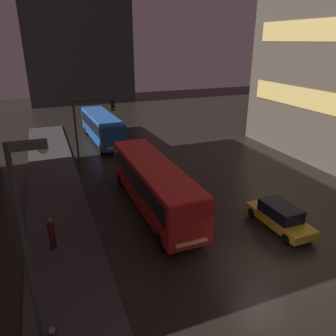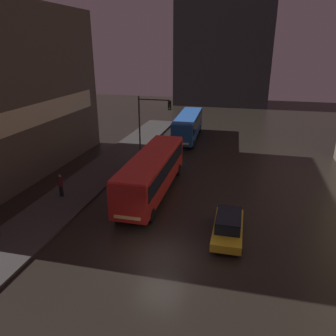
# 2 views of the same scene
# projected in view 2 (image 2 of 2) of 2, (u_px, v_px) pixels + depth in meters

# --- Properties ---
(ground_plane) EXTENTS (120.00, 120.00, 0.00)m
(ground_plane) POSITION_uv_depth(u_px,v_px,m) (160.00, 259.00, 18.31)
(ground_plane) COLOR black
(sidewalk_left) EXTENTS (4.00, 48.00, 0.15)m
(sidewalk_left) POSITION_uv_depth(u_px,v_px,m) (93.00, 177.00, 29.41)
(sidewalk_left) COLOR #3D3A38
(sidewalk_left) RESTS_ON ground
(building_far_backdrop) EXTENTS (18.07, 12.00, 23.53)m
(building_far_backdrop) POSITION_uv_depth(u_px,v_px,m) (225.00, 42.00, 64.18)
(building_far_backdrop) COLOR #2D2D33
(building_far_backdrop) RESTS_ON ground
(bus_near) EXTENTS (2.74, 11.85, 3.27)m
(bus_near) POSITION_uv_depth(u_px,v_px,m) (152.00, 170.00, 25.74)
(bus_near) COLOR #AD1E19
(bus_near) RESTS_ON ground
(bus_far) EXTENTS (2.97, 10.92, 3.13)m
(bus_far) POSITION_uv_depth(u_px,v_px,m) (188.00, 124.00, 41.08)
(bus_far) COLOR #194793
(bus_far) RESTS_ON ground
(car_taxi) EXTENTS (1.85, 4.65, 1.53)m
(car_taxi) POSITION_uv_depth(u_px,v_px,m) (228.00, 226.00, 20.15)
(car_taxi) COLOR gold
(car_taxi) RESTS_ON ground
(pedestrian_near) EXTENTS (0.46, 0.46, 1.83)m
(pedestrian_near) POSITION_uv_depth(u_px,v_px,m) (60.00, 183.00, 25.18)
(pedestrian_near) COLOR black
(pedestrian_near) RESTS_ON sidewalk_left
(traffic_light_main) EXTENTS (3.43, 0.35, 6.44)m
(traffic_light_main) POSITION_uv_depth(u_px,v_px,m) (150.00, 117.00, 33.19)
(traffic_light_main) COLOR #2D2D2D
(traffic_light_main) RESTS_ON ground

